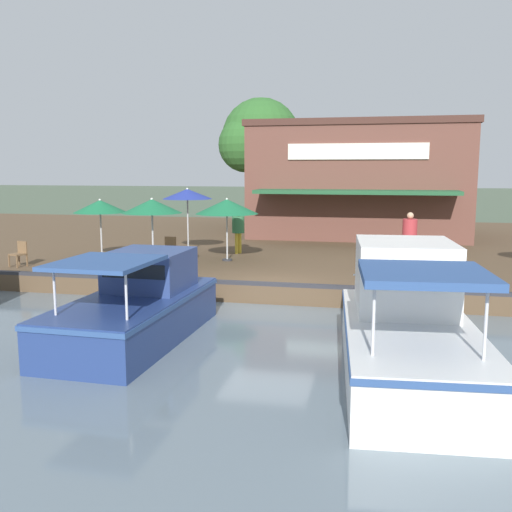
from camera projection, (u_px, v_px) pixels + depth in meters
name	position (u px, v px, depth m)	size (l,w,h in m)	color
ground_plane	(268.00, 307.00, 16.13)	(220.00, 220.00, 0.00)	#4C5B47
quay_deck	(313.00, 246.00, 26.71)	(22.00, 56.00, 0.60)	brown
quay_edge_fender	(269.00, 284.00, 16.13)	(0.20, 50.40, 0.10)	#2D2D33
waterfront_restaurant	(359.00, 179.00, 28.65)	(8.98, 10.39, 5.52)	brown
patio_umbrella_mid_patio_left	(227.00, 207.00, 20.27)	(2.24, 2.24, 2.26)	#B7B7B7
patio_umbrella_by_entrance	(187.00, 194.00, 21.96)	(1.92, 1.92, 2.56)	#B7B7B7
patio_umbrella_back_row	(152.00, 206.00, 18.23)	(1.91, 1.91, 2.36)	#B7B7B7
patio_umbrella_mid_patio_right	(100.00, 206.00, 20.43)	(1.89, 1.89, 2.22)	#B7B7B7
cafe_chair_facing_river	(169.00, 247.00, 20.56)	(0.47, 0.47, 0.85)	brown
cafe_chair_far_corner_seat	(19.00, 252.00, 19.28)	(0.55, 0.55, 0.85)	brown
person_at_quay_edge	(238.00, 227.00, 22.15)	(0.48, 0.48, 1.68)	gold
person_near_entrance	(410.00, 231.00, 19.95)	(0.50, 0.50, 1.78)	gold
motorboat_distant_upstream	(405.00, 324.00, 10.97)	(6.85, 2.78, 2.41)	white
motorboat_second_along	(146.00, 304.00, 13.25)	(6.16, 2.32, 1.99)	navy
tree_downstream_bank	(257.00, 139.00, 33.11)	(4.76, 4.54, 7.38)	brown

